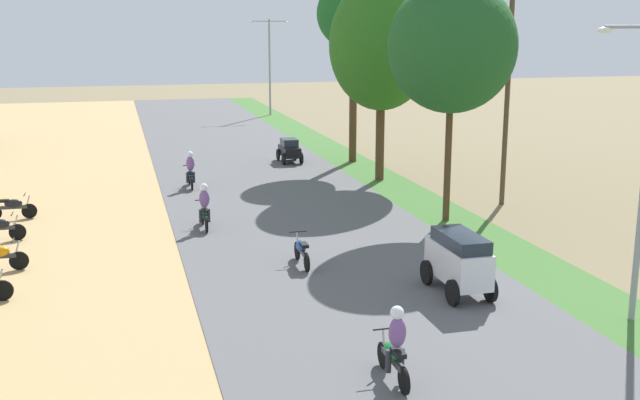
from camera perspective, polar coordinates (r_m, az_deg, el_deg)
name	(u,v)px	position (r m, az deg, el deg)	size (l,w,h in m)	color
parked_motorbike_sixth	(12,206)	(30.87, -21.80, -0.44)	(1.80, 0.54, 0.94)	black
median_tree_nearest	(452,47)	(28.14, 9.74, 11.11)	(4.57, 4.57, 8.70)	#4C351E
median_tree_second	(382,45)	(35.50, 4.58, 11.37)	(4.76, 4.76, 9.20)	#4C351E
median_tree_third	(354,15)	(40.40, 2.52, 13.49)	(3.80, 3.80, 9.48)	#4C351E
streetlamp_mid	(270,60)	(62.21, -3.75, 10.28)	(3.16, 0.20, 7.51)	gray
utility_pole_near	(507,92)	(31.62, 13.69, 7.74)	(1.80, 0.20, 8.71)	brown
car_van_white	(459,259)	(21.00, 10.20, -4.34)	(1.19, 2.41, 1.67)	silver
car_hatchback_black	(289,149)	(40.63, -2.28, 3.75)	(1.04, 2.00, 1.23)	black
motorbike_foreground_rider	(395,346)	(15.82, 5.54, -10.69)	(0.54, 1.80, 1.66)	black
motorbike_ahead_second	(302,249)	(23.16, -1.37, -3.67)	(0.54, 1.80, 0.94)	black
motorbike_ahead_third	(204,207)	(27.51, -8.55, -0.54)	(0.54, 1.80, 1.66)	black
motorbike_ahead_fourth	(190,171)	(34.54, -9.56, 2.15)	(0.54, 1.80, 1.66)	black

